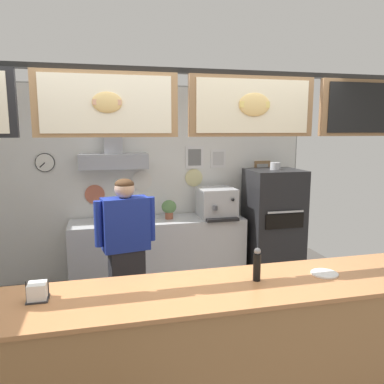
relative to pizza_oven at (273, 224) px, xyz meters
The scene contains 12 objects.
ground_plane 2.75m from the pizza_oven, 132.19° to the right, with size 6.01×6.01×0.00m, color #514C47.
back_wall_assembly 1.95m from the pizza_oven, 168.20° to the left, with size 4.70×2.82×2.70m.
service_counter 3.02m from the pizza_oven, 126.03° to the right, with size 4.13×0.72×1.01m.
back_prep_counter 1.66m from the pizza_oven, behind, with size 2.34×0.59×0.90m.
pizza_oven is the anchor object (origin of this frame).
shop_worker 2.39m from the pizza_oven, 152.96° to the right, with size 0.61×0.30×1.63m.
espresso_machine 0.87m from the pizza_oven, behind, with size 0.49×0.56×0.40m.
potted_basil 1.50m from the pizza_oven, behind, with size 0.20×0.20×0.26m.
potted_sage 2.27m from the pizza_oven, behind, with size 0.19×0.19×0.25m.
napkin_holder 3.65m from the pizza_oven, 139.76° to the right, with size 0.14×0.14×0.13m.
pepper_grinder 2.73m from the pizza_oven, 118.10° to the right, with size 0.06×0.06×0.25m.
condiment_plate 2.51m from the pizza_oven, 106.78° to the right, with size 0.20×0.20×0.01m.
Camera 1 is at (-0.58, -2.90, 2.11)m, focal length 35.76 mm.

